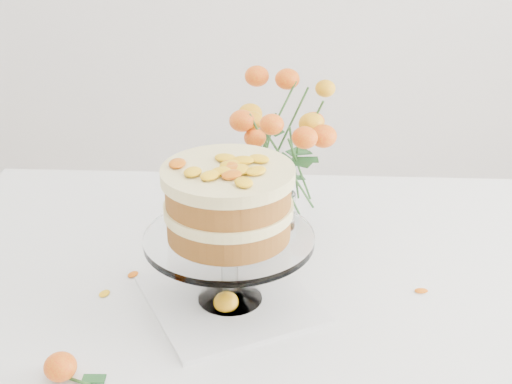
# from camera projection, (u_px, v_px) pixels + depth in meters

# --- Properties ---
(table) EXTENTS (1.43, 0.93, 0.76)m
(table) POSITION_uv_depth(u_px,v_px,m) (265.00, 300.00, 1.48)
(table) COLOR tan
(table) RESTS_ON ground
(napkin) EXTENTS (0.38, 0.38, 0.01)m
(napkin) POSITION_uv_depth(u_px,v_px,m) (230.00, 300.00, 1.32)
(napkin) COLOR white
(napkin) RESTS_ON table
(cake_stand) EXTENTS (0.31, 0.31, 0.27)m
(cake_stand) POSITION_uv_depth(u_px,v_px,m) (229.00, 210.00, 1.24)
(cake_stand) COLOR white
(cake_stand) RESTS_ON napkin
(rose_vase) EXTENTS (0.31, 0.31, 0.38)m
(rose_vase) POSITION_uv_depth(u_px,v_px,m) (279.00, 139.00, 1.48)
(rose_vase) COLOR white
(rose_vase) RESTS_ON table
(loose_rose_near) EXTENTS (0.08, 0.05, 0.04)m
(loose_rose_near) POSITION_uv_depth(u_px,v_px,m) (226.00, 303.00, 1.29)
(loose_rose_near) COLOR #FF9E16
(loose_rose_near) RESTS_ON table
(loose_rose_far) EXTENTS (0.09, 0.05, 0.04)m
(loose_rose_far) POSITION_uv_depth(u_px,v_px,m) (61.00, 367.00, 1.12)
(loose_rose_far) COLOR red
(loose_rose_far) RESTS_ON table
(stray_petal_a) EXTENTS (0.03, 0.02, 0.00)m
(stray_petal_a) POSITION_uv_depth(u_px,v_px,m) (200.00, 291.00, 1.36)
(stray_petal_a) COLOR yellow
(stray_petal_a) RESTS_ON table
(stray_petal_b) EXTENTS (0.03, 0.02, 0.00)m
(stray_petal_b) POSITION_uv_depth(u_px,v_px,m) (252.00, 304.00, 1.31)
(stray_petal_b) COLOR yellow
(stray_petal_b) RESTS_ON table
(stray_petal_c) EXTENTS (0.03, 0.02, 0.00)m
(stray_petal_c) POSITION_uv_depth(u_px,v_px,m) (273.00, 317.00, 1.28)
(stray_petal_c) COLOR yellow
(stray_petal_c) RESTS_ON table
(stray_petal_d) EXTENTS (0.03, 0.02, 0.00)m
(stray_petal_d) POSITION_uv_depth(u_px,v_px,m) (133.00, 275.00, 1.41)
(stray_petal_d) COLOR yellow
(stray_petal_d) RESTS_ON table
(stray_petal_e) EXTENTS (0.03, 0.02, 0.00)m
(stray_petal_e) POSITION_uv_depth(u_px,v_px,m) (104.00, 294.00, 1.35)
(stray_petal_e) COLOR yellow
(stray_petal_e) RESTS_ON table
(stray_petal_f) EXTENTS (0.03, 0.02, 0.00)m
(stray_petal_f) POSITION_uv_depth(u_px,v_px,m) (421.00, 291.00, 1.35)
(stray_petal_f) COLOR yellow
(stray_petal_f) RESTS_ON table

